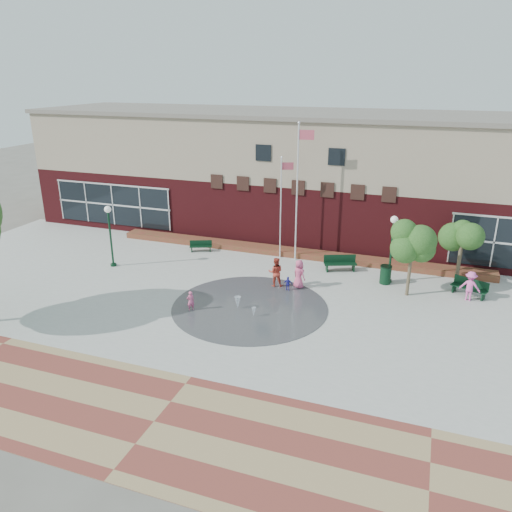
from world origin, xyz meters
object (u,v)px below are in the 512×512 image
(flagpole_right, at_px, (281,203))
(bench_left, at_px, (201,248))
(trash_can, at_px, (385,275))
(child_splash, at_px, (191,301))
(flagpole_left, at_px, (298,186))

(flagpole_right, xyz_separation_m, bench_left, (-5.65, -0.73, -3.60))
(trash_can, bearing_deg, child_splash, -142.40)
(bench_left, bearing_deg, trash_can, -28.93)
(flagpole_left, height_order, bench_left, flagpole_left)
(flagpole_right, height_order, child_splash, flagpole_right)
(bench_left, height_order, child_splash, child_splash)
(flagpole_left, relative_size, flagpole_right, 1.32)
(flagpole_left, distance_m, trash_can, 7.86)
(trash_can, bearing_deg, flagpole_left, 160.96)
(flagpole_left, relative_size, bench_left, 5.67)
(flagpole_right, xyz_separation_m, trash_can, (7.21, -2.18, -3.27))
(bench_left, xyz_separation_m, child_splash, (3.55, -8.63, 0.31))
(flagpole_right, relative_size, child_splash, 6.17)
(flagpole_right, distance_m, child_splash, 10.14)
(bench_left, bearing_deg, child_splash, -90.16)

